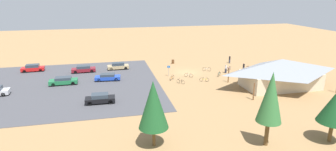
# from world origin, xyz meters

# --- Properties ---
(ground) EXTENTS (160.00, 160.00, 0.00)m
(ground) POSITION_xyz_m (0.00, 0.00, 0.00)
(ground) COLOR #937047
(ground) RESTS_ON ground
(parking_lot_asphalt) EXTENTS (33.09, 30.77, 0.05)m
(parking_lot_asphalt) POSITION_xyz_m (23.45, 3.19, 0.03)
(parking_lot_asphalt) COLOR #424247
(parking_lot_asphalt) RESTS_ON ground
(bike_pavilion) EXTENTS (15.31, 9.31, 4.95)m
(bike_pavilion) POSITION_xyz_m (-12.82, 12.52, 2.84)
(bike_pavilion) COLOR beige
(bike_pavilion) RESTS_ON ground
(trash_bin) EXTENTS (0.60, 0.60, 0.90)m
(trash_bin) POSITION_xyz_m (0.98, -7.75, 0.45)
(trash_bin) COLOR brown
(trash_bin) RESTS_ON ground
(lot_sign) EXTENTS (0.56, 0.08, 2.20)m
(lot_sign) POSITION_xyz_m (4.23, 1.94, 1.41)
(lot_sign) COLOR #99999E
(lot_sign) RESTS_ON ground
(pine_far_west) EXTENTS (3.12, 3.12, 7.17)m
(pine_far_west) POSITION_xyz_m (11.48, 26.39, 4.63)
(pine_far_west) COLOR brown
(pine_far_west) RESTS_ON ground
(pine_midwest) EXTENTS (2.59, 2.59, 8.08)m
(pine_midwest) POSITION_xyz_m (-0.09, 28.92, 5.36)
(pine_midwest) COLOR brown
(pine_midwest) RESTS_ON ground
(pine_far_east) EXTENTS (3.35, 3.35, 5.84)m
(pine_far_east) POSITION_xyz_m (-7.25, 29.79, 4.04)
(pine_far_east) COLOR brown
(pine_far_east) RESTS_ON ground
(bicycle_silver_mid_cluster) EXTENTS (1.58, 0.78, 0.86)m
(bicycle_silver_mid_cluster) POSITION_xyz_m (0.63, 3.36, 0.37)
(bicycle_silver_mid_cluster) COLOR black
(bicycle_silver_mid_cluster) RESTS_ON ground
(bicycle_teal_edge_north) EXTENTS (1.18, 1.35, 0.85)m
(bicycle_teal_edge_north) POSITION_xyz_m (-5.34, 4.08, 0.39)
(bicycle_teal_edge_north) COLOR black
(bicycle_teal_edge_north) RESTS_ON ground
(bicycle_green_near_sign) EXTENTS (1.67, 0.65, 0.87)m
(bicycle_green_near_sign) POSITION_xyz_m (-18.15, 5.68, 0.38)
(bicycle_green_near_sign) COLOR black
(bicycle_green_near_sign) RESTS_ON ground
(bicycle_black_yard_left) EXTENTS (1.16, 1.30, 0.88)m
(bicycle_black_yard_left) POSITION_xyz_m (3.15, 6.84, 0.37)
(bicycle_black_yard_left) COLOR black
(bicycle_black_yard_left) RESTS_ON ground
(bicycle_purple_front_row) EXTENTS (1.45, 0.95, 0.76)m
(bicycle_purple_front_row) POSITION_xyz_m (-9.10, 0.35, 0.35)
(bicycle_purple_front_row) COLOR black
(bicycle_purple_front_row) RESTS_ON ground
(bicycle_red_yard_right) EXTENTS (1.27, 1.18, 0.76)m
(bicycle_red_yard_right) POSITION_xyz_m (-13.12, 0.81, 0.35)
(bicycle_red_yard_right) COLOR black
(bicycle_red_yard_right) RESTS_ON ground
(bicycle_blue_back_row) EXTENTS (0.48, 1.73, 0.80)m
(bicycle_blue_back_row) POSITION_xyz_m (-17.44, 3.14, 0.38)
(bicycle_blue_back_row) COLOR black
(bicycle_blue_back_row) RESTS_ON ground
(bicycle_yellow_yard_center) EXTENTS (1.65, 0.66, 0.85)m
(bicycle_yellow_yard_center) POSITION_xyz_m (-1.34, 6.65, 0.36)
(bicycle_yellow_yard_center) COLOR black
(bicycle_yellow_yard_center) RESTS_ON ground
(bicycle_white_trailside) EXTENTS (1.71, 0.73, 0.91)m
(bicycle_white_trailside) POSITION_xyz_m (-4.28, 0.08, 0.39)
(bicycle_white_trailside) COLOR black
(bicycle_white_trailside) RESTS_ON ground
(bicycle_orange_lone_east) EXTENTS (1.17, 1.31, 0.84)m
(bicycle_orange_lone_east) POSITION_xyz_m (4.16, 4.36, 0.38)
(bicycle_orange_lone_east) COLOR black
(bicycle_orange_lone_east) RESTS_ON ground
(bicycle_silver_edge_south) EXTENTS (1.80, 0.48, 0.79)m
(bicycle_silver_edge_south) POSITION_xyz_m (-14.62, 1.54, 0.38)
(bicycle_silver_edge_south) COLOR black
(bicycle_silver_edge_south) RESTS_ON ground
(car_tan_near_entry) EXTENTS (4.43, 1.84, 1.44)m
(car_tan_near_entry) POSITION_xyz_m (13.50, -5.34, 0.76)
(car_tan_near_entry) COLOR tan
(car_tan_near_entry) RESTS_ON parking_lot_asphalt
(car_green_inner_stall) EXTENTS (4.80, 1.97, 1.35)m
(car_green_inner_stall) POSITION_xyz_m (23.42, 2.83, 0.73)
(car_green_inner_stall) COLOR #1E6B3D
(car_green_inner_stall) RESTS_ON parking_lot_asphalt
(car_maroon_back_corner) EXTENTS (4.74, 1.94, 1.36)m
(car_maroon_back_corner) POSITION_xyz_m (20.45, -4.57, 0.73)
(car_maroon_back_corner) COLOR maroon
(car_maroon_back_corner) RESTS_ON parking_lot_asphalt
(car_red_end_stall) EXTENTS (4.50, 1.94, 1.47)m
(car_red_end_stall) POSITION_xyz_m (30.65, -7.53, 0.77)
(car_red_end_stall) COLOR red
(car_red_end_stall) RESTS_ON parking_lot_asphalt
(car_blue_aisle_side) EXTENTS (4.73, 2.21, 1.25)m
(car_blue_aisle_side) POSITION_xyz_m (15.79, 2.13, 0.69)
(car_blue_aisle_side) COLOR #1E42B2
(car_blue_aisle_side) RESTS_ON parking_lot_asphalt
(car_black_mid_lot) EXTENTS (4.29, 1.84, 1.40)m
(car_black_mid_lot) POSITION_xyz_m (17.07, 13.08, 0.74)
(car_black_mid_lot) COLOR black
(car_black_mid_lot) RESTS_ON parking_lot_asphalt
(visitor_by_pavilion) EXTENTS (0.36, 0.36, 1.80)m
(visitor_by_pavilion) POSITION_xyz_m (-11.64, 1.90, 0.95)
(visitor_by_pavilion) COLOR #2D3347
(visitor_by_pavilion) RESTS_ON ground
(visitor_near_lot) EXTENTS (0.36, 0.36, 1.84)m
(visitor_near_lot) POSITION_xyz_m (-11.80, -5.13, 0.97)
(visitor_near_lot) COLOR #2D3347
(visitor_near_lot) RESTS_ON ground
(visitor_at_bikes) EXTENTS (0.40, 0.36, 1.81)m
(visitor_at_bikes) POSITION_xyz_m (-7.52, 2.28, 0.95)
(visitor_at_bikes) COLOR #2D3347
(visitor_at_bikes) RESTS_ON ground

